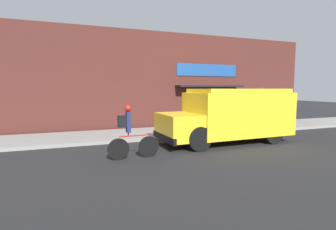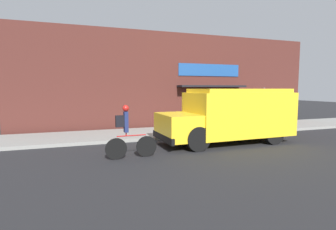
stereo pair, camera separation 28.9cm
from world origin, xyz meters
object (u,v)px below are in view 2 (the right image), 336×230
at_px(school_bus, 231,115).
at_px(stop_sign_post, 264,101).
at_px(trash_bin, 277,118).
at_px(cyclist, 128,133).

relative_size(school_bus, stop_sign_post, 2.59).
height_order(school_bus, stop_sign_post, stop_sign_post).
relative_size(school_bus, trash_bin, 6.93).
bearing_deg(school_bus, stop_sign_post, 30.91).
distance_m(stop_sign_post, trash_bin, 2.03).
distance_m(cyclist, stop_sign_post, 8.51).
xyz_separation_m(school_bus, trash_bin, (4.97, 2.92, -0.62)).
bearing_deg(stop_sign_post, cyclist, -157.73).
bearing_deg(cyclist, school_bus, 11.54).
distance_m(school_bus, trash_bin, 5.80).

